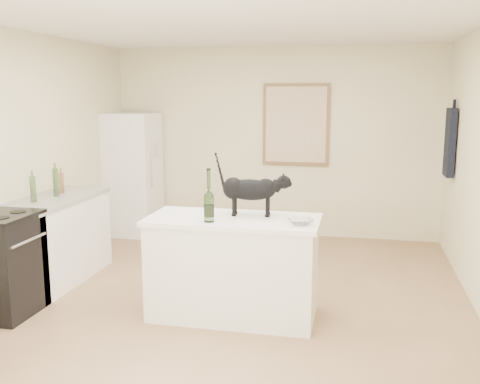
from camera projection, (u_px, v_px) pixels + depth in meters
name	position (u px, v px, depth m)	size (l,w,h in m)	color
floor	(228.00, 306.00, 5.07)	(5.50, 5.50, 0.00)	#9E7554
ceiling	(227.00, 18.00, 4.61)	(5.50, 5.50, 0.00)	white
wall_back	(274.00, 142.00, 7.48)	(4.50, 4.50, 0.00)	beige
wall_front	(67.00, 258.00, 2.20)	(4.50, 4.50, 0.00)	beige
wall_left	(5.00, 162.00, 5.31)	(5.50, 5.50, 0.00)	beige
island_base	(233.00, 269.00, 4.78)	(1.44, 0.67, 0.86)	white
island_top	(233.00, 220.00, 4.70)	(1.50, 0.70, 0.04)	white
left_cabinets	(55.00, 241.00, 5.69)	(0.60, 1.40, 0.86)	white
left_countertop	(52.00, 199.00, 5.61)	(0.62, 1.44, 0.04)	gray
stove	(0.00, 266.00, 4.83)	(0.60, 0.60, 0.90)	black
fridge	(132.00, 174.00, 7.59)	(0.68, 0.68, 1.70)	white
artwork_frame	(296.00, 125.00, 7.35)	(0.90, 0.03, 1.10)	brown
artwork_canvas	(296.00, 125.00, 7.33)	(0.82, 0.00, 1.02)	beige
hanging_garment	(450.00, 142.00, 6.33)	(0.08, 0.34, 0.80)	black
black_cat	(250.00, 193.00, 4.75)	(0.59, 0.18, 0.41)	black
wine_bottle	(209.00, 198.00, 4.51)	(0.09, 0.09, 0.40)	#255923
glass_bowl	(300.00, 222.00, 4.43)	(0.21, 0.21, 0.05)	silver
fridge_paper	(157.00, 150.00, 7.52)	(0.01, 0.16, 0.20)	silver
counter_bottle_cluster	(50.00, 185.00, 5.60)	(0.12, 0.55, 0.29)	#24501B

